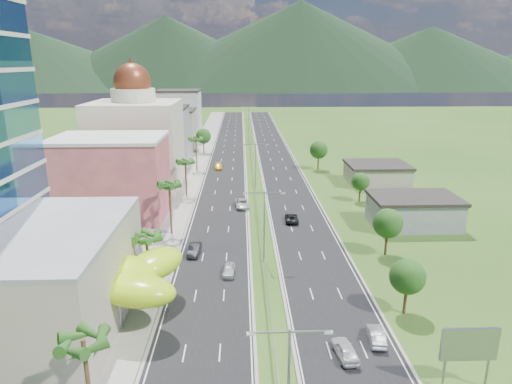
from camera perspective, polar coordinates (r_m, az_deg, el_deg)
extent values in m
plane|color=#2D5119|center=(60.26, 1.49, -12.71)|extent=(500.00, 500.00, 0.00)
cube|color=black|center=(145.71, -3.52, 4.53)|extent=(11.00, 260.00, 0.04)
cube|color=black|center=(146.05, 2.39, 4.57)|extent=(11.00, 260.00, 0.04)
cube|color=gray|center=(146.29, -7.26, 4.49)|extent=(7.00, 260.00, 0.12)
cube|color=gray|center=(127.97, -0.38, 3.22)|extent=(0.08, 216.00, 0.28)
cube|color=gray|center=(228.57, -1.07, 8.82)|extent=(0.10, 0.12, 0.70)
cube|color=gray|center=(33.21, 1.65, -17.13)|extent=(2.88, 0.12, 0.12)
cube|color=gray|center=(33.49, 6.80, -16.93)|extent=(2.88, 0.12, 0.12)
cube|color=silver|center=(33.22, -0.66, -17.32)|extent=(0.60, 0.25, 0.18)
cube|color=silver|center=(33.75, 9.04, -16.95)|extent=(0.60, 0.25, 0.18)
cylinder|color=gray|center=(67.07, 1.03, -4.46)|extent=(0.20, 0.20, 11.00)
cube|color=gray|center=(65.35, -0.21, -0.11)|extent=(2.88, 0.12, 0.12)
cube|color=gray|center=(65.49, 2.31, -0.09)|extent=(2.88, 0.12, 0.12)
cube|color=silver|center=(65.35, -1.33, -0.21)|extent=(0.60, 0.25, 0.18)
cube|color=silver|center=(65.62, 3.42, -0.17)|extent=(0.60, 0.25, 0.18)
cylinder|color=gray|center=(105.44, -0.06, 3.16)|extent=(0.20, 0.20, 11.00)
cube|color=gray|center=(104.36, -0.86, 5.99)|extent=(2.88, 0.12, 0.12)
cube|color=gray|center=(104.45, 0.73, 6.00)|extent=(2.88, 0.12, 0.12)
cube|color=silver|center=(104.36, -1.56, 5.93)|extent=(0.60, 0.25, 0.18)
cube|color=silver|center=(104.53, 1.43, 5.95)|extent=(0.60, 0.25, 0.18)
cylinder|color=gray|center=(149.64, -0.62, 6.99)|extent=(0.20, 0.20, 11.00)
cube|color=gray|center=(148.87, -1.18, 9.01)|extent=(2.88, 0.12, 0.12)
cube|color=gray|center=(148.94, -0.06, 9.01)|extent=(2.88, 0.12, 0.12)
cube|color=silver|center=(148.87, -1.68, 8.96)|extent=(0.60, 0.25, 0.18)
cube|color=silver|center=(148.99, 0.44, 8.98)|extent=(0.60, 0.25, 0.18)
cylinder|color=gray|center=(194.20, -0.92, 9.07)|extent=(0.20, 0.20, 11.00)
cube|color=gray|center=(193.61, -1.36, 10.63)|extent=(2.88, 0.12, 0.12)
cube|color=gray|center=(193.66, -0.49, 10.63)|extent=(2.88, 0.12, 0.12)
cube|color=silver|center=(193.61, -1.75, 10.60)|extent=(0.60, 0.25, 0.18)
cube|color=silver|center=(193.71, -0.11, 10.61)|extent=(0.60, 0.25, 0.18)
cylinder|color=gray|center=(61.09, -21.96, -11.43)|extent=(0.50, 0.50, 4.00)
cylinder|color=gray|center=(54.85, -16.64, -14.16)|extent=(0.50, 0.50, 4.00)
cylinder|color=gray|center=(53.56, -21.75, -15.46)|extent=(0.50, 0.50, 4.00)
cylinder|color=gray|center=(58.65, -13.49, -11.83)|extent=(0.50, 0.50, 4.00)
cube|color=#B54A56|center=(90.85, -17.63, 1.59)|extent=(20.00, 15.00, 15.00)
cube|color=beige|center=(112.16, -14.67, 5.76)|extent=(20.00, 20.00, 20.00)
cylinder|color=beige|center=(110.80, -15.10, 11.62)|extent=(10.00, 10.00, 3.00)
sphere|color=brown|center=(110.64, -15.21, 13.17)|extent=(8.40, 8.40, 8.40)
cube|color=gray|center=(136.47, -11.96, 6.84)|extent=(16.00, 15.00, 16.00)
cube|color=#AFA290|center=(158.16, -10.59, 7.58)|extent=(16.00, 15.00, 13.00)
cube|color=silver|center=(180.43, -9.56, 9.45)|extent=(16.00, 15.00, 18.00)
cylinder|color=gray|center=(47.85, 22.41, -20.23)|extent=(0.24, 0.24, 3.20)
cylinder|color=gray|center=(49.51, 26.89, -19.47)|extent=(0.24, 0.24, 3.20)
cube|color=#D85919|center=(47.03, 25.13, -16.86)|extent=(5.20, 0.35, 3.20)
cube|color=gray|center=(87.88, 19.07, -2.42)|extent=(15.00, 10.00, 5.00)
cube|color=#AFA290|center=(115.90, 14.86, 2.12)|extent=(14.00, 12.00, 4.40)
cylinder|color=#47301C|center=(61.50, -13.34, -8.64)|extent=(0.36, 0.36, 7.50)
cylinder|color=#47301C|center=(79.59, -10.64, -2.16)|extent=(0.36, 0.36, 9.00)
cylinder|color=#47301C|center=(101.62, -8.74, 1.61)|extent=(0.36, 0.36, 8.00)
cylinder|color=#47301C|center=(125.78, -7.45, 4.62)|extent=(0.36, 0.36, 8.80)
cylinder|color=#47301C|center=(150.61, -6.55, 5.77)|extent=(0.40, 0.40, 4.90)
sphere|color=#26551A|center=(150.08, -6.59, 6.96)|extent=(4.90, 4.90, 4.90)
cylinder|color=#47301C|center=(58.07, 18.17, -12.40)|extent=(0.40, 0.40, 4.20)
sphere|color=#26551A|center=(56.87, 18.41, -10.00)|extent=(4.20, 4.20, 4.20)
cylinder|color=#47301C|center=(73.49, 15.98, -5.93)|extent=(0.40, 0.40, 4.55)
sphere|color=#26551A|center=(72.48, 16.16, -3.78)|extent=(4.55, 4.55, 4.55)
cylinder|color=#47301C|center=(99.86, 12.85, -0.10)|extent=(0.40, 0.40, 3.85)
sphere|color=#26551A|center=(99.22, 12.93, 1.27)|extent=(3.85, 3.85, 3.85)
cylinder|color=#47301C|center=(127.37, 7.79, 3.85)|extent=(0.40, 0.40, 4.90)
sphere|color=#26551A|center=(126.75, 7.84, 5.25)|extent=(4.90, 4.90, 4.90)
imported|color=silver|center=(65.16, -3.40, -9.67)|extent=(1.93, 4.21, 1.40)
imported|color=black|center=(72.00, -7.72, -7.13)|extent=(1.97, 4.93, 1.59)
imported|color=#B8BCC1|center=(93.71, -1.76, -1.45)|extent=(3.19, 5.97, 1.60)
imported|color=yellow|center=(127.88, -4.70, 3.23)|extent=(2.27, 5.16, 1.47)
imported|color=silver|center=(49.73, 11.07, -18.75)|extent=(2.40, 4.85, 1.59)
imported|color=#AEB0B6|center=(52.67, 14.79, -16.94)|extent=(1.99, 4.54, 1.45)
imported|color=black|center=(85.75, 4.47, -3.24)|extent=(2.58, 5.23, 1.43)
imported|color=black|center=(56.58, -11.16, -14.33)|extent=(0.71, 1.95, 1.22)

